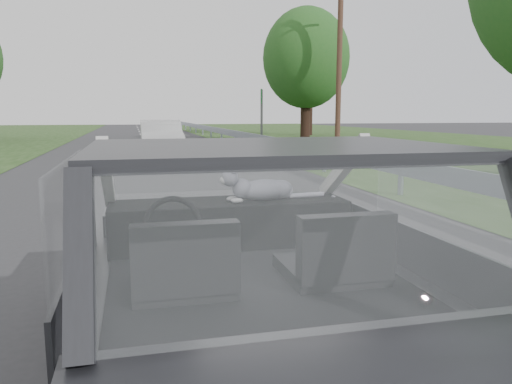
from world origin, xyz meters
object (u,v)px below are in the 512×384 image
cat (264,188)px  subject_car (250,268)px  other_car (161,139)px  highway_sign (262,119)px  utility_pole (339,65)px

cat → subject_car: bearing=-122.4°
other_car → highway_sign: 5.71m
cat → other_car: bearing=78.6°
subject_car → utility_pole: 20.82m
cat → highway_sign: (4.78, 18.50, 0.23)m
highway_sign → other_car: bearing=-128.9°
subject_car → utility_pole: utility_pole is taller
utility_pole → highway_sign: bearing=174.4°
cat → other_car: (0.16, 15.21, -0.41)m
cat → highway_sign: 19.11m
subject_car → highway_sign: bearing=75.3°
other_car → utility_pole: (8.12, 2.95, 3.05)m
subject_car → other_car: (0.40, 15.80, -0.05)m
highway_sign → utility_pole: bearing=10.0°
cat → highway_sign: bearing=64.7°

